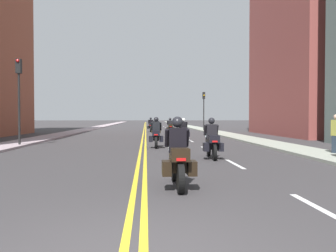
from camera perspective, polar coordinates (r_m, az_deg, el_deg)
The scene contains 17 objects.
ground_plane at distance 51.93m, azimuth -3.82°, elevation -0.36°, with size 264.00×264.00×0.00m, color #363335.
sidewalk_left at distance 52.50m, azimuth -12.12°, elevation -0.31°, with size 2.11×144.00×0.12m, color #A6929A.
sidewalk_right at distance 52.46m, azimuth 4.49°, elevation -0.28°, with size 2.11×144.00×0.12m, color #959A8C.
centreline_yellow_inner at distance 51.93m, azimuth -3.95°, elevation -0.36°, with size 0.12×132.00×0.01m, color yellow.
centreline_yellow_outer at distance 51.93m, azimuth -3.69°, elevation -0.36°, with size 0.12×132.00×0.01m, color yellow.
lane_dashes_white at distance 33.09m, azimuth 1.75°, elevation -1.38°, with size 0.14×56.40×0.01m.
building_right_1 at distance 35.79m, azimuth 24.62°, elevation 13.70°, with size 10.04×14.21×18.62m.
motorcycle_0 at distance 8.07m, azimuth 1.62°, elevation -5.53°, with size 0.76×2.16×1.66m.
motorcycle_1 at distance 13.81m, azimuth 7.25°, elevation -2.60°, with size 0.78×2.18×1.63m.
motorcycle_2 at distance 18.68m, azimuth -1.96°, elevation -1.57°, with size 0.78×2.13×1.66m.
motorcycle_3 at distance 23.98m, azimuth 2.59°, elevation -0.91°, with size 0.77×2.16×1.59m.
motorcycle_4 at distance 28.75m, azimuth -2.05°, elevation -0.51°, with size 0.78×2.16×1.59m.
motorcycle_5 at distance 33.73m, azimuth 0.36°, elevation -0.24°, with size 0.76×2.23×1.60m.
motorcycle_6 at distance 39.07m, azimuth -2.87°, elevation 0.02°, with size 0.78×2.20×1.64m.
traffic_light_near at distance 21.10m, azimuth -23.38°, elevation 6.05°, with size 0.28×0.38×4.89m.
traffic_light_far at distance 40.79m, azimuth 5.92°, elevation 3.61°, with size 0.28×0.38×4.60m.
pedestrian_1 at distance 16.33m, azimuth 25.99°, elevation -1.25°, with size 0.42×0.48×1.76m.
Camera 1 is at (0.15, -3.91, 1.64)m, focal length 36.96 mm.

